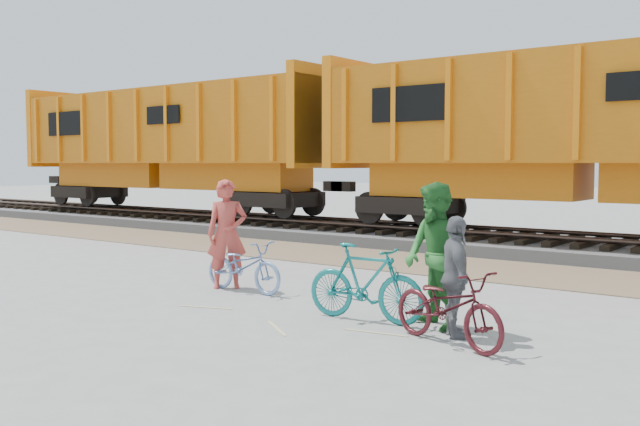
# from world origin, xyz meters

# --- Properties ---
(ground) EXTENTS (120.00, 120.00, 0.00)m
(ground) POSITION_xyz_m (0.00, 0.00, 0.00)
(ground) COLOR #9E9E99
(ground) RESTS_ON ground
(gravel_strip) EXTENTS (120.00, 3.00, 0.02)m
(gravel_strip) POSITION_xyz_m (0.00, 5.50, 0.01)
(gravel_strip) COLOR #886F54
(gravel_strip) RESTS_ON ground
(ballast_bed) EXTENTS (120.00, 4.00, 0.30)m
(ballast_bed) POSITION_xyz_m (0.00, 9.00, 0.15)
(ballast_bed) COLOR slate
(ballast_bed) RESTS_ON ground
(track) EXTENTS (120.00, 2.60, 0.24)m
(track) POSITION_xyz_m (0.00, 9.00, 0.47)
(track) COLOR black
(track) RESTS_ON ballast_bed
(hopper_car_left) EXTENTS (14.00, 3.13, 4.65)m
(hopper_car_left) POSITION_xyz_m (-12.99, 9.00, 3.01)
(hopper_car_left) COLOR black
(hopper_car_left) RESTS_ON track
(hopper_car_center) EXTENTS (14.00, 3.13, 4.65)m
(hopper_car_center) POSITION_xyz_m (2.01, 9.00, 3.01)
(hopper_car_center) COLOR black
(hopper_car_center) RESTS_ON track
(bicycle_blue) EXTENTS (1.72, 0.63, 0.90)m
(bicycle_blue) POSITION_xyz_m (-1.47, 0.56, 0.45)
(bicycle_blue) COLOR #7698CF
(bicycle_blue) RESTS_ON ground
(bicycle_teal) EXTENTS (1.86, 0.66, 1.10)m
(bicycle_teal) POSITION_xyz_m (1.50, -0.09, 0.55)
(bicycle_teal) COLOR #137373
(bicycle_teal) RESTS_ON ground
(bicycle_maroon) EXTENTS (1.91, 1.16, 0.95)m
(bicycle_maroon) POSITION_xyz_m (3.04, -0.58, 0.47)
(bicycle_maroon) COLOR #461318
(bicycle_maroon) RESTS_ON ground
(person_solo) EXTENTS (0.83, 0.83, 1.94)m
(person_solo) POSITION_xyz_m (-1.97, 0.66, 0.97)
(person_solo) COLOR #BE4138
(person_solo) RESTS_ON ground
(person_man) EXTENTS (1.21, 1.14, 1.98)m
(person_man) POSITION_xyz_m (2.50, 0.11, 0.99)
(person_man) COLOR #2B722D
(person_man) RESTS_ON ground
(person_woman) EXTENTS (0.86, 0.96, 1.57)m
(person_woman) POSITION_xyz_m (2.94, -0.18, 0.78)
(person_woman) COLOR slate
(person_woman) RESTS_ON ground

